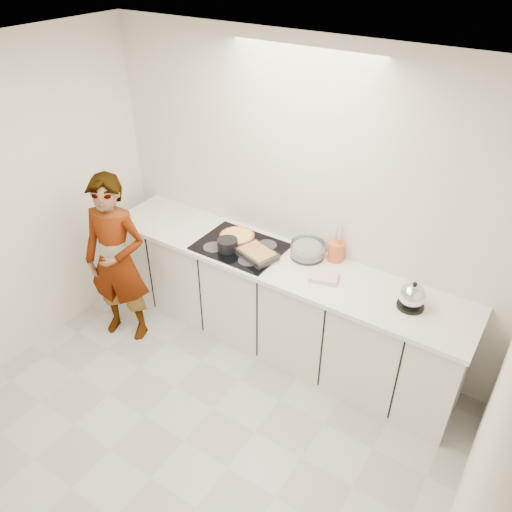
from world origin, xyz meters
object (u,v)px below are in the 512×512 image
Objects in this scene: tart_dish at (237,237)px; kettle at (412,297)px; utensil_crock at (336,251)px; cook at (117,261)px; hob at (240,247)px; saucepan at (228,244)px; mixing_bowl at (307,250)px; baking_dish at (257,254)px.

kettle is at bearing -1.67° from tart_dish.
utensil_crock is 1.86m from cook.
cook reaches higher than hob.
kettle is (1.53, 0.13, 0.03)m from saucepan.
hob is 4.20× the size of saucepan.
hob is 0.13m from saucepan.
hob is 2.06× the size of mixing_bowl.
cook is at bearing -148.01° from saucepan.
utensil_crock is at bearing 160.75° from kettle.
baking_dish is at bearing -148.42° from utensil_crock.
utensil_crock reaches higher than baking_dish.
tart_dish is 0.86m from utensil_crock.
hob is at bearing 17.57° from cook.
cook is at bearing -139.38° from tart_dish.
hob is 2.85× the size of kettle.
utensil_crock is (0.54, 0.33, 0.03)m from baking_dish.
baking_dish reaches higher than hob.
saucepan is 0.68× the size of kettle.
hob is 1.47m from kettle.
mixing_bowl is 2.15× the size of utensil_crock.
mixing_bowl reaches higher than baking_dish.
tart_dish is at bearing 23.27° from cook.
kettle is (0.93, -0.16, 0.03)m from mixing_bowl.
baking_dish is 1.03× the size of mixing_bowl.
baking_dish is (0.29, -0.13, 0.01)m from tart_dish.
baking_dish is 0.64m from utensil_crock.
saucepan is 1.05× the size of utensil_crock.
hob is at bearing -160.63° from mixing_bowl.
mixing_bowl is 0.23m from utensil_crock.
saucepan is 0.11× the size of cook.
cook is (-0.87, -0.61, -0.13)m from hob.
hob is at bearing -41.50° from tart_dish.
saucepan is 0.98m from cook.
mixing_bowl is at bearing 169.94° from kettle.
kettle is (1.55, -0.05, 0.05)m from tart_dish.
hob is at bearing 164.40° from baking_dish.
hob is 0.58m from mixing_bowl.
hob is 0.11m from tart_dish.
mixing_bowl is (0.60, 0.29, -0.00)m from saucepan.
mixing_bowl is at bearing 19.37° from hob.
utensil_crock reaches higher than tart_dish.
kettle is at bearing 3.86° from baking_dish.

